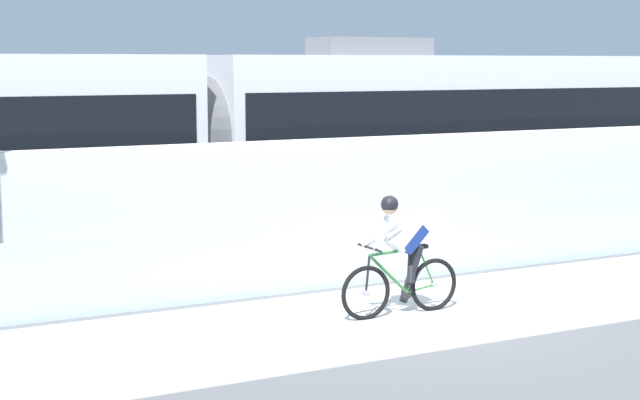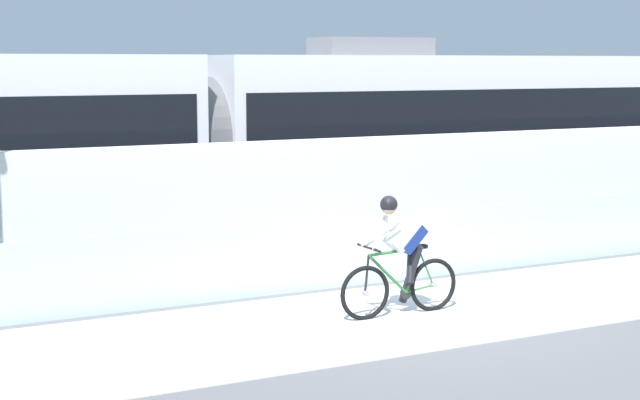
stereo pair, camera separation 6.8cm
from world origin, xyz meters
name	(u,v)px [view 1 (the left image)]	position (x,y,z in m)	size (l,w,h in m)	color
ground_plane	(425,312)	(0.00, 0.00, 0.00)	(200.00, 200.00, 0.00)	slate
bike_path_deck	(425,312)	(0.00, 0.00, 0.01)	(32.00, 3.20, 0.01)	silver
glass_parapet	(357,250)	(0.00, 1.85, 0.53)	(32.00, 0.05, 1.06)	silver
concrete_barrier_wall	(304,202)	(0.00, 3.65, 1.03)	(32.00, 0.36, 2.06)	white
tram_rail_near	(245,240)	(0.00, 6.13, 0.00)	(32.00, 0.08, 0.01)	#595654
tram_rail_far	(217,229)	(0.00, 7.57, 0.00)	(32.00, 0.08, 0.01)	#595654
tram	(196,138)	(-0.68, 6.85, 1.89)	(22.56, 2.54, 3.81)	silver
cyclist_on_bike	(401,257)	(-0.39, 0.00, 0.78)	(1.77, 0.58, 1.61)	black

